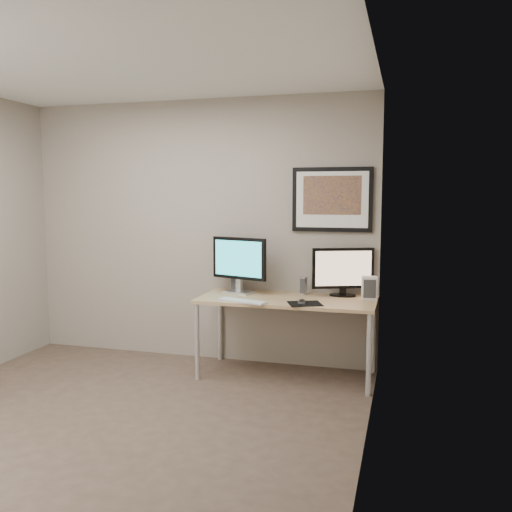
# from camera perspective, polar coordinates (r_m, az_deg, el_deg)

# --- Properties ---
(floor) EXTENTS (3.60, 3.60, 0.00)m
(floor) POSITION_cam_1_polar(r_m,az_deg,el_deg) (4.29, -14.69, -16.57)
(floor) COLOR #49372D
(floor) RESTS_ON ground
(room) EXTENTS (3.60, 3.60, 3.60)m
(room) POSITION_cam_1_polar(r_m,az_deg,el_deg) (4.35, -12.31, 6.04)
(room) COLOR white
(room) RESTS_ON ground
(desk) EXTENTS (1.60, 0.70, 0.73)m
(desk) POSITION_cam_1_polar(r_m,az_deg,el_deg) (4.96, 3.30, -5.19)
(desk) COLOR tan
(desk) RESTS_ON floor
(framed_art) EXTENTS (0.75, 0.04, 0.60)m
(framed_art) POSITION_cam_1_polar(r_m,az_deg,el_deg) (5.12, 8.01, 5.92)
(framed_art) COLOR black
(framed_art) RESTS_ON room
(monitor_large) EXTENTS (0.57, 0.26, 0.53)m
(monitor_large) POSITION_cam_1_polar(r_m,az_deg,el_deg) (5.14, -1.79, -0.68)
(monitor_large) COLOR #BBBBC0
(monitor_large) RESTS_ON desk
(monitor_tv) EXTENTS (0.55, 0.23, 0.45)m
(monitor_tv) POSITION_cam_1_polar(r_m,az_deg,el_deg) (5.05, 9.14, -1.52)
(monitor_tv) COLOR black
(monitor_tv) RESTS_ON desk
(speaker_left) EXTENTS (0.08, 0.08, 0.18)m
(speaker_left) POSITION_cam_1_polar(r_m,az_deg,el_deg) (5.31, -2.17, -2.69)
(speaker_left) COLOR #BBBBC0
(speaker_left) RESTS_ON desk
(speaker_right) EXTENTS (0.07, 0.07, 0.17)m
(speaker_right) POSITION_cam_1_polar(r_m,az_deg,el_deg) (5.12, 5.04, -3.13)
(speaker_right) COLOR #BBBBC0
(speaker_right) RESTS_ON desk
(keyboard) EXTENTS (0.48, 0.25, 0.02)m
(keyboard) POSITION_cam_1_polar(r_m,az_deg,el_deg) (4.76, -1.46, -4.75)
(keyboard) COLOR silver
(keyboard) RESTS_ON desk
(mousepad) EXTENTS (0.35, 0.34, 0.00)m
(mousepad) POSITION_cam_1_polar(r_m,az_deg,el_deg) (4.70, 5.17, -5.02)
(mousepad) COLOR black
(mousepad) RESTS_ON desk
(mouse) EXTENTS (0.06, 0.10, 0.03)m
(mouse) POSITION_cam_1_polar(r_m,az_deg,el_deg) (4.71, 4.85, -4.74)
(mouse) COLOR black
(mouse) RESTS_ON mousepad
(fan_unit) EXTENTS (0.15, 0.12, 0.21)m
(fan_unit) POSITION_cam_1_polar(r_m,az_deg,el_deg) (4.97, 11.84, -3.31)
(fan_unit) COLOR silver
(fan_unit) RESTS_ON desk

